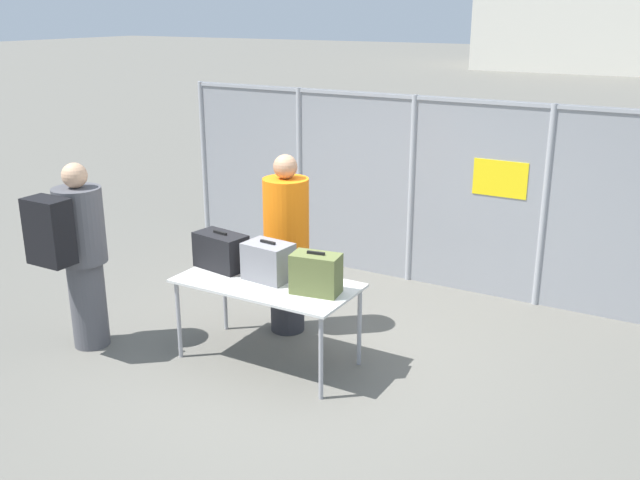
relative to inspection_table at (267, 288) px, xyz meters
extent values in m
plane|color=#605E56|center=(0.30, 0.16, -0.73)|extent=(120.00, 120.00, 0.00)
cylinder|color=#9EA0A5|center=(-2.77, 2.59, 0.38)|extent=(0.07, 0.07, 2.21)
cylinder|color=#9EA0A5|center=(-1.24, 2.59, 0.38)|extent=(0.07, 0.07, 2.21)
cylinder|color=#9EA0A5|center=(0.30, 2.59, 0.38)|extent=(0.07, 0.07, 2.21)
cylinder|color=#9EA0A5|center=(1.83, 2.59, 0.38)|extent=(0.07, 0.07, 2.21)
cube|color=gray|center=(0.30, 2.59, 0.38)|extent=(6.13, 0.01, 2.21)
cube|color=#9EA0A5|center=(0.30, 2.59, 1.46)|extent=(6.13, 0.04, 0.04)
cube|color=yellow|center=(1.33, 2.58, 0.65)|extent=(0.60, 0.01, 0.40)
cube|color=silver|center=(0.00, 0.00, 0.05)|extent=(1.65, 0.83, 0.02)
cylinder|color=#99999E|center=(-0.76, -0.35, -0.34)|extent=(0.04, 0.04, 0.76)
cylinder|color=#99999E|center=(0.76, -0.35, -0.34)|extent=(0.04, 0.04, 0.76)
cylinder|color=#99999E|center=(-0.76, 0.35, -0.34)|extent=(0.04, 0.04, 0.76)
cylinder|color=#99999E|center=(0.76, 0.35, -0.34)|extent=(0.04, 0.04, 0.76)
cube|color=black|center=(-0.58, 0.09, 0.23)|extent=(0.54, 0.34, 0.34)
cube|color=black|center=(-0.58, 0.09, 0.41)|extent=(0.16, 0.05, 0.02)
cube|color=slate|center=(-0.03, 0.07, 0.23)|extent=(0.44, 0.33, 0.34)
cube|color=black|center=(-0.03, 0.07, 0.42)|extent=(0.16, 0.04, 0.02)
cube|color=#566033|center=(0.51, 0.00, 0.24)|extent=(0.45, 0.30, 0.35)
cube|color=black|center=(0.51, 0.00, 0.43)|extent=(0.16, 0.05, 0.02)
cylinder|color=#4C4C51|center=(-1.69, -0.58, -0.30)|extent=(0.34, 0.34, 0.86)
cylinder|color=#4C4C51|center=(-1.69, -0.58, 0.49)|extent=(0.45, 0.45, 0.72)
sphere|color=tan|center=(-1.69, -0.58, 0.97)|extent=(0.23, 0.23, 0.23)
cube|color=black|center=(-1.69, -0.92, 0.53)|extent=(0.40, 0.25, 0.60)
cylinder|color=#2D2D33|center=(-0.21, 0.66, -0.29)|extent=(0.34, 0.34, 0.86)
cylinder|color=orange|center=(-0.21, 0.66, 0.50)|extent=(0.45, 0.45, 0.72)
sphere|color=#A57A5B|center=(-0.21, 0.66, 0.97)|extent=(0.23, 0.23, 0.23)
cube|color=#B2B2B7|center=(1.16, 4.68, -0.32)|extent=(3.27, 1.47, 0.50)
sphere|color=black|center=(0.59, 3.89, -0.45)|extent=(0.56, 0.56, 0.56)
sphere|color=black|center=(0.59, 5.47, -0.45)|extent=(0.56, 0.56, 0.56)
cylinder|color=#59595B|center=(-1.05, 4.68, -0.52)|extent=(1.15, 0.06, 0.06)
camera|label=1|loc=(3.39, -4.96, 2.42)|focal=40.00mm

